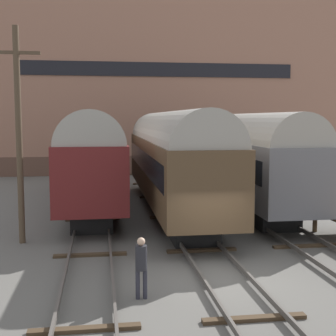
% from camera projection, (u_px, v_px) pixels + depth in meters
% --- Properties ---
extents(ground_plane, '(200.00, 200.00, 0.00)m').
position_uv_depth(ground_plane, '(223.00, 279.00, 14.35)').
color(ground_plane, '#56544F').
extents(track_left, '(2.60, 60.00, 0.26)m').
position_uv_depth(track_left, '(88.00, 281.00, 13.76)').
color(track_left, '#4C4742').
rests_on(track_left, ground).
extents(track_middle, '(2.60, 60.00, 0.26)m').
position_uv_depth(track_middle, '(223.00, 274.00, 14.34)').
color(track_middle, '#4C4742').
rests_on(track_middle, ground).
extents(train_car_grey, '(2.96, 18.80, 5.17)m').
position_uv_depth(train_car_grey, '(236.00, 152.00, 27.01)').
color(train_car_grey, black).
rests_on(train_car_grey, ground).
extents(train_car_brown, '(3.05, 17.52, 5.28)m').
position_uv_depth(train_car_brown, '(172.00, 156.00, 24.19)').
color(train_car_brown, black).
rests_on(train_car_brown, ground).
extents(train_car_maroon, '(3.10, 15.32, 5.27)m').
position_uv_depth(train_car_maroon, '(93.00, 154.00, 25.51)').
color(train_car_maroon, black).
rests_on(train_car_maroon, ground).
extents(person_worker, '(0.32, 0.32, 1.71)m').
position_uv_depth(person_worker, '(141.00, 262.00, 12.67)').
color(person_worker, '#282833').
rests_on(person_worker, ground).
extents(utility_pole, '(1.80, 0.24, 8.41)m').
position_uv_depth(utility_pole, '(19.00, 132.00, 18.07)').
color(utility_pole, '#473828').
rests_on(utility_pole, ground).
extents(warehouse_building, '(33.57, 13.78, 16.57)m').
position_uv_depth(warehouse_building, '(152.00, 85.00, 47.13)').
color(warehouse_building, brown).
rests_on(warehouse_building, ground).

